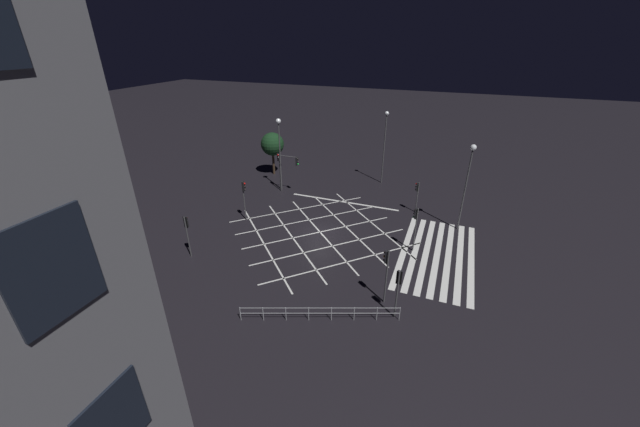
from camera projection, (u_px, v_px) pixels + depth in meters
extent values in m
plane|color=black|center=(320.00, 232.00, 33.52)|extent=(200.00, 200.00, 0.00)
cube|color=silver|center=(405.00, 248.00, 30.95)|extent=(12.19, 0.50, 0.01)
cube|color=silver|center=(415.00, 250.00, 30.66)|extent=(12.19, 0.50, 0.01)
cube|color=silver|center=(426.00, 252.00, 30.37)|extent=(12.19, 0.50, 0.01)
cube|color=silver|center=(437.00, 255.00, 30.08)|extent=(12.19, 0.50, 0.01)
cube|color=silver|center=(448.00, 257.00, 29.79)|extent=(12.19, 0.50, 0.01)
cube|color=silver|center=(460.00, 259.00, 29.49)|extent=(12.19, 0.50, 0.01)
cube|color=silver|center=(471.00, 261.00, 29.20)|extent=(12.19, 0.50, 0.01)
cube|color=silver|center=(370.00, 221.00, 35.47)|extent=(10.64, 10.64, 0.01)
cube|color=silver|center=(347.00, 262.00, 29.09)|extent=(10.64, 10.64, 0.01)
cube|color=silver|center=(346.00, 226.00, 34.50)|extent=(10.64, 10.64, 0.01)
cube|color=silver|center=(332.00, 246.00, 31.30)|extent=(10.64, 10.64, 0.01)
cube|color=silver|center=(320.00, 232.00, 33.52)|extent=(10.64, 10.64, 0.01)
cube|color=silver|center=(320.00, 232.00, 33.52)|extent=(10.64, 10.64, 0.01)
cube|color=silver|center=(293.00, 238.00, 32.55)|extent=(10.64, 10.64, 0.01)
cube|color=silver|center=(309.00, 220.00, 35.74)|extent=(10.64, 10.64, 0.01)
cube|color=silver|center=(264.00, 244.00, 31.57)|extent=(10.64, 10.64, 0.01)
cube|color=silver|center=(300.00, 209.00, 37.95)|extent=(10.64, 10.64, 0.01)
cube|color=silver|center=(344.00, 202.00, 39.58)|extent=(0.30, 12.19, 0.01)
cube|color=black|center=(115.00, 422.00, 7.24)|extent=(1.40, 0.06, 1.80)
cube|color=black|center=(52.00, 270.00, 5.55)|extent=(1.40, 0.06, 1.80)
cylinder|color=#424244|center=(281.00, 173.00, 41.32)|extent=(0.11, 0.11, 4.53)
cylinder|color=#424244|center=(288.00, 156.00, 40.02)|extent=(0.09, 2.13, 0.09)
cube|color=black|center=(297.00, 161.00, 39.88)|extent=(0.28, 0.16, 0.90)
sphere|color=black|center=(298.00, 159.00, 39.71)|extent=(0.18, 0.18, 0.18)
sphere|color=black|center=(298.00, 161.00, 39.84)|extent=(0.18, 0.18, 0.18)
sphere|color=green|center=(298.00, 164.00, 39.97)|extent=(0.18, 0.18, 0.18)
cube|color=black|center=(296.00, 161.00, 39.91)|extent=(0.36, 0.02, 0.98)
cylinder|color=#424244|center=(417.00, 198.00, 36.57)|extent=(0.11, 0.11, 3.33)
cube|color=black|center=(417.00, 187.00, 36.09)|extent=(0.28, 0.16, 0.90)
sphere|color=red|center=(416.00, 184.00, 35.99)|extent=(0.18, 0.18, 0.18)
sphere|color=black|center=(416.00, 187.00, 36.12)|extent=(0.18, 0.18, 0.18)
sphere|color=black|center=(416.00, 189.00, 36.26)|extent=(0.18, 0.18, 0.18)
cube|color=black|center=(418.00, 187.00, 36.06)|extent=(0.36, 0.02, 0.98)
cylinder|color=#424244|center=(244.00, 201.00, 34.90)|extent=(0.11, 0.11, 4.10)
cube|color=black|center=(244.00, 186.00, 34.16)|extent=(0.28, 0.16, 0.90)
sphere|color=red|center=(245.00, 184.00, 33.99)|extent=(0.18, 0.18, 0.18)
sphere|color=black|center=(245.00, 187.00, 34.12)|extent=(0.18, 0.18, 0.18)
sphere|color=black|center=(245.00, 189.00, 34.26)|extent=(0.18, 0.18, 0.18)
cube|color=black|center=(243.00, 186.00, 34.19)|extent=(0.36, 0.02, 0.98)
cylinder|color=#424244|center=(188.00, 237.00, 29.02)|extent=(0.11, 0.11, 3.70)
cube|color=black|center=(186.00, 222.00, 28.53)|extent=(0.16, 0.28, 0.90)
sphere|color=red|center=(186.00, 218.00, 28.49)|extent=(0.18, 0.18, 0.18)
sphere|color=black|center=(187.00, 221.00, 28.62)|extent=(0.18, 0.18, 0.18)
sphere|color=black|center=(188.00, 225.00, 28.76)|extent=(0.18, 0.18, 0.18)
cube|color=black|center=(185.00, 222.00, 28.45)|extent=(0.02, 0.36, 0.98)
cylinder|color=#424244|center=(280.00, 171.00, 41.94)|extent=(0.11, 0.11, 4.49)
cube|color=black|center=(279.00, 157.00, 41.04)|extent=(0.16, 0.28, 0.90)
sphere|color=red|center=(278.00, 155.00, 40.82)|extent=(0.18, 0.18, 0.18)
sphere|color=black|center=(278.00, 157.00, 40.95)|extent=(0.18, 0.18, 0.18)
sphere|color=black|center=(278.00, 160.00, 41.09)|extent=(0.18, 0.18, 0.18)
cube|color=black|center=(279.00, 157.00, 41.12)|extent=(0.02, 0.36, 0.98)
cylinder|color=#424244|center=(397.00, 295.00, 22.65)|extent=(0.11, 0.11, 3.62)
cube|color=black|center=(399.00, 277.00, 22.17)|extent=(0.16, 0.28, 0.90)
sphere|color=black|center=(400.00, 272.00, 22.13)|extent=(0.18, 0.18, 0.18)
sphere|color=black|center=(400.00, 276.00, 22.27)|extent=(0.18, 0.18, 0.18)
sphere|color=green|center=(399.00, 280.00, 22.40)|extent=(0.18, 0.18, 0.18)
cube|color=black|center=(399.00, 278.00, 22.10)|extent=(0.02, 0.36, 0.98)
cylinder|color=#424244|center=(415.00, 230.00, 29.77)|extent=(0.11, 0.11, 4.01)
cube|color=black|center=(416.00, 214.00, 29.14)|extent=(0.28, 0.16, 0.90)
sphere|color=black|center=(415.00, 210.00, 29.04)|extent=(0.18, 0.18, 0.18)
sphere|color=black|center=(414.00, 213.00, 29.18)|extent=(0.18, 0.18, 0.18)
sphere|color=green|center=(414.00, 217.00, 29.31)|extent=(0.18, 0.18, 0.18)
cube|color=black|center=(417.00, 214.00, 29.11)|extent=(0.36, 0.02, 0.98)
cylinder|color=#424244|center=(386.00, 277.00, 23.80)|extent=(0.11, 0.11, 4.22)
cube|color=black|center=(386.00, 257.00, 23.12)|extent=(0.28, 0.16, 0.90)
sphere|color=black|center=(385.00, 252.00, 23.02)|extent=(0.18, 0.18, 0.18)
sphere|color=orange|center=(385.00, 256.00, 23.16)|extent=(0.18, 0.18, 0.18)
sphere|color=black|center=(384.00, 260.00, 23.29)|extent=(0.18, 0.18, 0.18)
cube|color=black|center=(388.00, 257.00, 23.09)|extent=(0.36, 0.02, 0.98)
cylinder|color=#424244|center=(280.00, 157.00, 41.03)|extent=(0.14, 0.14, 7.94)
sphere|color=white|center=(278.00, 121.00, 39.17)|extent=(0.58, 0.58, 0.58)
cylinder|color=#424244|center=(465.00, 191.00, 32.34)|extent=(0.14, 0.14, 7.81)
sphere|color=white|center=(473.00, 147.00, 30.51)|extent=(0.53, 0.53, 0.53)
cylinder|color=#424244|center=(384.00, 150.00, 42.90)|extent=(0.14, 0.14, 8.38)
sphere|color=white|center=(387.00, 113.00, 40.95)|extent=(0.49, 0.49, 0.49)
cylinder|color=#38281C|center=(274.00, 163.00, 46.93)|extent=(0.30, 0.30, 2.94)
sphere|color=#143319|center=(272.00, 144.00, 45.77)|extent=(2.96, 2.96, 2.96)
cylinder|color=#38281C|center=(119.00, 273.00, 25.86)|extent=(0.34, 0.34, 2.33)
sphere|color=#143319|center=(111.00, 247.00, 24.90)|extent=(2.61, 2.61, 2.61)
cylinder|color=#9EA0A5|center=(240.00, 314.00, 22.94)|extent=(0.05, 0.05, 1.05)
cylinder|color=#9EA0A5|center=(263.00, 314.00, 22.94)|extent=(0.05, 0.05, 1.05)
cylinder|color=#9EA0A5|center=(286.00, 314.00, 22.94)|extent=(0.05, 0.05, 1.05)
cylinder|color=#9EA0A5|center=(309.00, 314.00, 22.94)|extent=(0.05, 0.05, 1.05)
cylinder|color=#9EA0A5|center=(331.00, 314.00, 22.94)|extent=(0.05, 0.05, 1.05)
cylinder|color=#9EA0A5|center=(354.00, 314.00, 22.94)|extent=(0.05, 0.05, 1.05)
cylinder|color=#9EA0A5|center=(377.00, 314.00, 22.94)|extent=(0.05, 0.05, 1.05)
cylinder|color=#9EA0A5|center=(400.00, 314.00, 22.94)|extent=(0.05, 0.05, 1.05)
cylinder|color=#9EA0A5|center=(320.00, 308.00, 22.72)|extent=(3.76, 9.59, 0.04)
cylinder|color=#9EA0A5|center=(320.00, 313.00, 22.92)|extent=(3.76, 9.59, 0.04)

